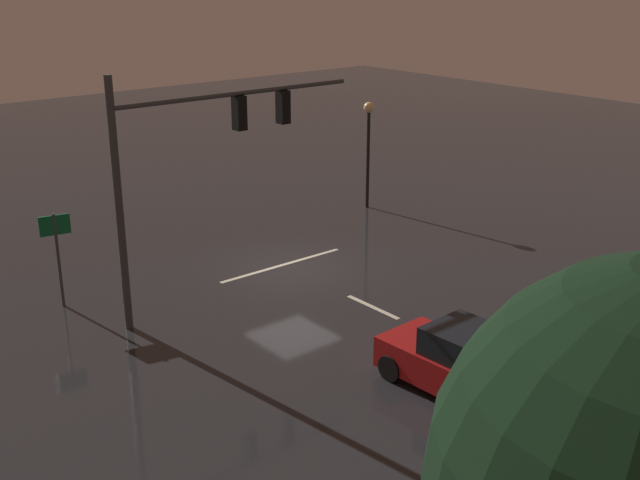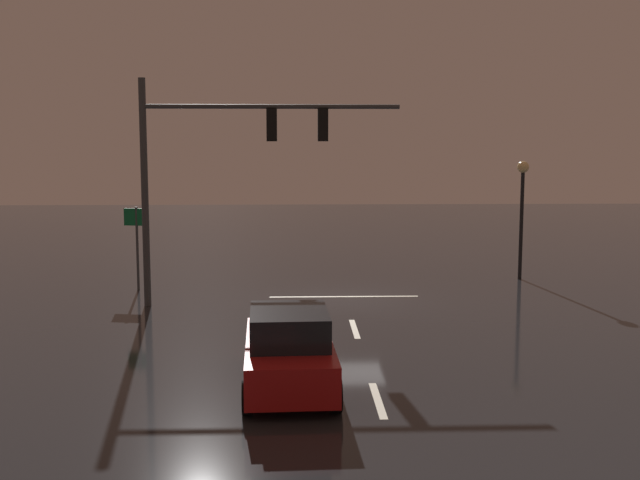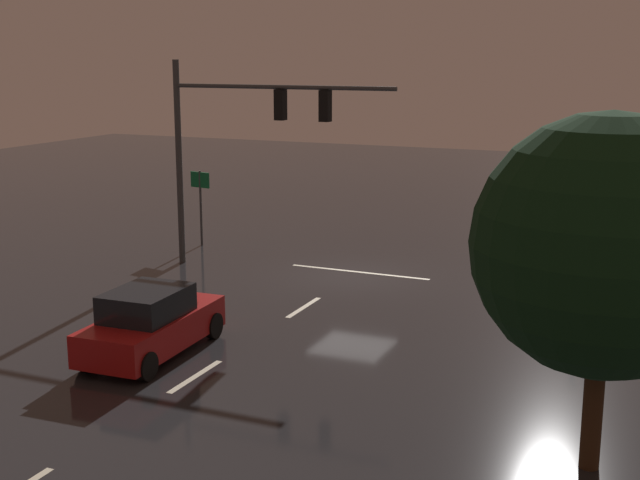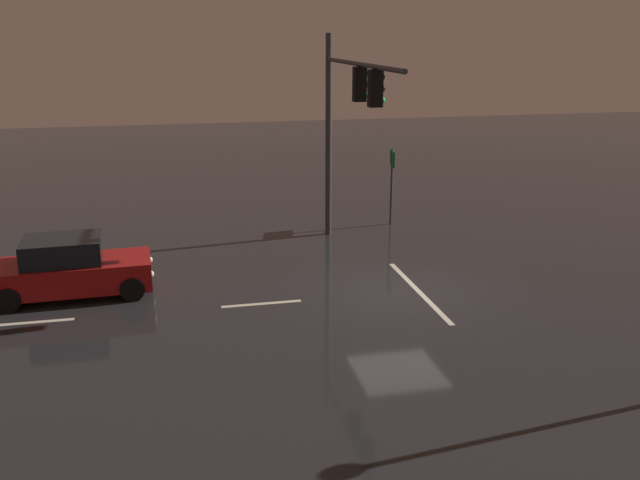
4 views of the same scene
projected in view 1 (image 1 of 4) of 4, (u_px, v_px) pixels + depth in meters
ground_plane at (292, 270)px, 26.82m from camera, size 80.00×80.00×0.00m
traffic_signal_assembly at (197, 148)px, 22.45m from camera, size 8.07×0.47×7.13m
lane_dash_far at (373, 307)px, 23.91m from camera, size 0.16×2.20×0.01m
lane_dash_mid at (539, 384)px, 19.54m from camera, size 0.16×2.20×0.01m
stop_bar at (282, 265)px, 27.22m from camera, size 5.00×0.16×0.01m
car_approaching at (466, 364)px, 18.84m from camera, size 2.06×4.43×1.70m
street_lamp_left_kerb at (368, 133)px, 32.63m from camera, size 0.44×0.44×4.46m
route_sign at (56, 240)px, 23.30m from camera, size 0.90×0.22×2.93m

